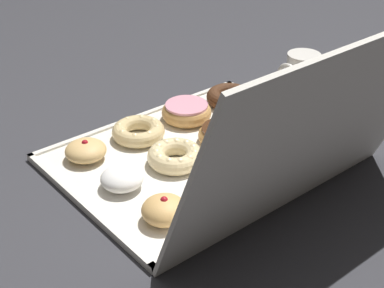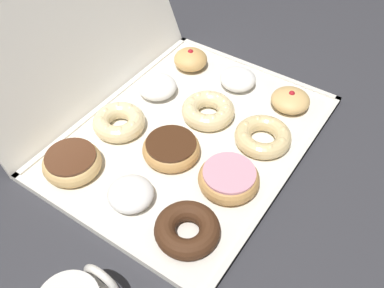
% 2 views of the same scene
% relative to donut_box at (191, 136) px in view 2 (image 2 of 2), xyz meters
% --- Properties ---
extents(ground_plane, '(3.00, 3.00, 0.00)m').
position_rel_donut_box_xyz_m(ground_plane, '(0.00, 0.00, -0.01)').
color(ground_plane, '#333338').
extents(donut_box, '(0.58, 0.44, 0.01)m').
position_rel_donut_box_xyz_m(donut_box, '(0.00, 0.00, 0.00)').
color(donut_box, silver).
rests_on(donut_box, ground).
extents(box_lid_open, '(0.58, 0.16, 0.38)m').
position_rel_donut_box_xyz_m(box_lid_open, '(0.00, 0.30, 0.18)').
color(box_lid_open, silver).
rests_on(box_lid_open, ground).
extents(chocolate_cake_ring_donut_0, '(0.11, 0.11, 0.04)m').
position_rel_donut_box_xyz_m(chocolate_cake_ring_donut_0, '(-0.21, -0.13, 0.02)').
color(chocolate_cake_ring_donut_0, '#472816').
rests_on(chocolate_cake_ring_donut_0, donut_box).
extents(pink_frosted_donut_1, '(0.12, 0.12, 0.04)m').
position_rel_donut_box_xyz_m(pink_frosted_donut_1, '(-0.07, -0.13, 0.03)').
color(pink_frosted_donut_1, tan).
rests_on(pink_frosted_donut_1, donut_box).
extents(cruller_donut_2, '(0.12, 0.12, 0.04)m').
position_rel_donut_box_xyz_m(cruller_donut_2, '(0.06, -0.14, 0.02)').
color(cruller_donut_2, '#EACC8C').
rests_on(cruller_donut_2, donut_box).
extents(jelly_filled_donut_3, '(0.09, 0.09, 0.05)m').
position_rel_donut_box_xyz_m(jelly_filled_donut_3, '(0.20, -0.13, 0.02)').
color(jelly_filled_donut_3, '#E5B770').
rests_on(jelly_filled_donut_3, donut_box).
extents(powdered_filled_donut_4, '(0.08, 0.08, 0.04)m').
position_rel_donut_box_xyz_m(powdered_filled_donut_4, '(-0.20, -0.01, 0.03)').
color(powdered_filled_donut_4, white).
rests_on(powdered_filled_donut_4, donut_box).
extents(chocolate_frosted_donut_5, '(0.12, 0.12, 0.04)m').
position_rel_donut_box_xyz_m(chocolate_frosted_donut_5, '(-0.07, 0.00, 0.02)').
color(chocolate_frosted_donut_5, tan).
rests_on(chocolate_frosted_donut_5, donut_box).
extents(cruller_donut_6, '(0.12, 0.12, 0.04)m').
position_rel_donut_box_xyz_m(cruller_donut_6, '(0.07, 0.00, 0.02)').
color(cruller_donut_6, beige).
rests_on(cruller_donut_6, donut_box).
extents(powdered_filled_donut_7, '(0.08, 0.08, 0.04)m').
position_rel_donut_box_xyz_m(powdered_filled_donut_7, '(0.20, 0.00, 0.03)').
color(powdered_filled_donut_7, white).
rests_on(powdered_filled_donut_7, donut_box).
extents(chocolate_frosted_donut_8, '(0.11, 0.11, 0.04)m').
position_rel_donut_box_xyz_m(chocolate_frosted_donut_8, '(-0.21, 0.14, 0.03)').
color(chocolate_frosted_donut_8, '#E5B770').
rests_on(chocolate_frosted_donut_8, donut_box).
extents(cruller_donut_9, '(0.11, 0.11, 0.04)m').
position_rel_donut_box_xyz_m(cruller_donut_9, '(-0.07, 0.14, 0.02)').
color(cruller_donut_9, beige).
rests_on(cruller_donut_9, donut_box).
extents(powdered_filled_donut_10, '(0.09, 0.09, 0.04)m').
position_rel_donut_box_xyz_m(powdered_filled_donut_10, '(0.07, 0.14, 0.03)').
color(powdered_filled_donut_10, white).
rests_on(powdered_filled_donut_10, donut_box).
extents(jelly_filled_donut_11, '(0.08, 0.08, 0.05)m').
position_rel_donut_box_xyz_m(jelly_filled_donut_11, '(0.20, 0.13, 0.03)').
color(jelly_filled_donut_11, tan).
rests_on(jelly_filled_donut_11, donut_box).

